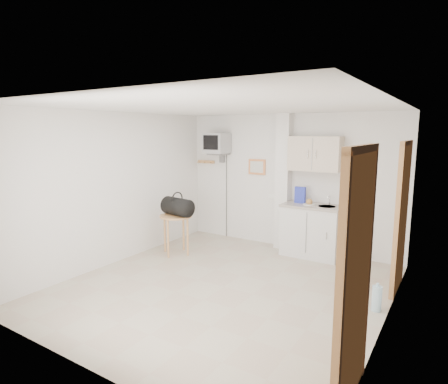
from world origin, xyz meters
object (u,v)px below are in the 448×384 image
Objects in this scene: crt_television at (217,144)px; water_bottle at (377,298)px; duffel_bag at (178,207)px; round_table at (176,221)px.

crt_television reaches higher than water_bottle.
water_bottle is at bearing 3.81° from duffel_bag.
duffel_bag reaches higher than water_bottle.
duffel_bag is 3.53m from water_bottle.
round_table is 3.53m from water_bottle.
crt_television is at bearing 99.27° from duffel_bag.
water_bottle is (3.44, -0.39, -0.71)m from duffel_bag.
crt_television is 6.08× the size of water_bottle.
water_bottle is (3.42, -1.62, -1.78)m from crt_television.
crt_television reaches higher than duffel_bag.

